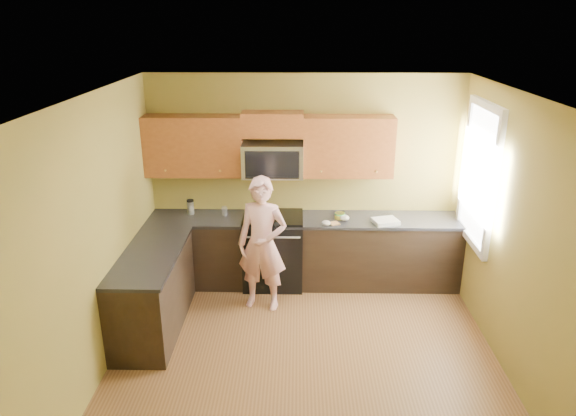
{
  "coord_description": "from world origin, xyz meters",
  "views": [
    {
      "loc": [
        -0.09,
        -4.57,
        3.36
      ],
      "look_at": [
        -0.2,
        1.3,
        1.2
      ],
      "focal_mm": 32.8,
      "sensor_mm": 36.0,
      "label": 1
    }
  ],
  "objects_px": {
    "microwave": "(273,176)",
    "frying_pan": "(272,223)",
    "stove": "(273,250)",
    "woman": "(262,244)",
    "butter_tub": "(340,218)",
    "travel_mug": "(191,214)"
  },
  "relations": [
    {
      "from": "microwave",
      "to": "butter_tub",
      "type": "distance_m",
      "value": 1.01
    },
    {
      "from": "travel_mug",
      "to": "stove",
      "type": "bearing_deg",
      "value": -7.21
    },
    {
      "from": "stove",
      "to": "travel_mug",
      "type": "relative_size",
      "value": 4.89
    },
    {
      "from": "stove",
      "to": "woman",
      "type": "xyz_separation_m",
      "value": [
        -0.1,
        -0.59,
        0.34
      ]
    },
    {
      "from": "woman",
      "to": "travel_mug",
      "type": "xyz_separation_m",
      "value": [
        -0.98,
        0.72,
        0.1
      ]
    },
    {
      "from": "woman",
      "to": "butter_tub",
      "type": "bearing_deg",
      "value": 44.99
    },
    {
      "from": "woman",
      "to": "travel_mug",
      "type": "relative_size",
      "value": 8.44
    },
    {
      "from": "stove",
      "to": "travel_mug",
      "type": "bearing_deg",
      "value": 172.79
    },
    {
      "from": "stove",
      "to": "frying_pan",
      "type": "xyz_separation_m",
      "value": [
        -0.0,
        -0.23,
        0.47
      ]
    },
    {
      "from": "butter_tub",
      "to": "frying_pan",
      "type": "bearing_deg",
      "value": -164.15
    },
    {
      "from": "microwave",
      "to": "travel_mug",
      "type": "xyz_separation_m",
      "value": [
        -1.08,
        0.01,
        -0.53
      ]
    },
    {
      "from": "microwave",
      "to": "frying_pan",
      "type": "xyz_separation_m",
      "value": [
        -0.0,
        -0.36,
        -0.5
      ]
    },
    {
      "from": "stove",
      "to": "microwave",
      "type": "distance_m",
      "value": 0.98
    },
    {
      "from": "microwave",
      "to": "frying_pan",
      "type": "height_order",
      "value": "microwave"
    },
    {
      "from": "stove",
      "to": "frying_pan",
      "type": "height_order",
      "value": "frying_pan"
    },
    {
      "from": "frying_pan",
      "to": "travel_mug",
      "type": "distance_m",
      "value": 1.14
    },
    {
      "from": "frying_pan",
      "to": "travel_mug",
      "type": "xyz_separation_m",
      "value": [
        -1.07,
        0.37,
        -0.03
      ]
    },
    {
      "from": "stove",
      "to": "travel_mug",
      "type": "xyz_separation_m",
      "value": [
        -1.08,
        0.14,
        0.44
      ]
    },
    {
      "from": "butter_tub",
      "to": "stove",
      "type": "bearing_deg",
      "value": -179.1
    },
    {
      "from": "woman",
      "to": "butter_tub",
      "type": "xyz_separation_m",
      "value": [
        0.95,
        0.6,
        0.1
      ]
    },
    {
      "from": "stove",
      "to": "frying_pan",
      "type": "distance_m",
      "value": 0.53
    },
    {
      "from": "frying_pan",
      "to": "woman",
      "type": "bearing_deg",
      "value": -117.03
    }
  ]
}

